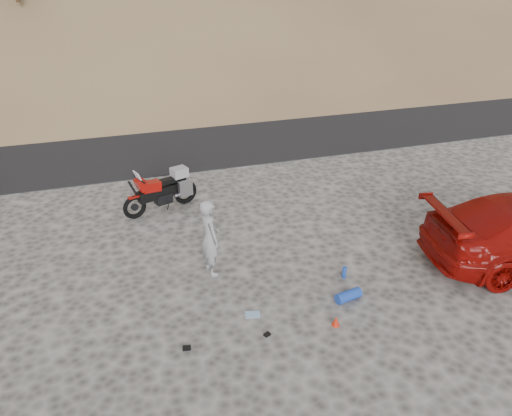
% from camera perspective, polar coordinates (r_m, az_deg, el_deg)
% --- Properties ---
extents(ground, '(140.00, 140.00, 0.00)m').
position_cam_1_polar(ground, '(10.21, -5.86, -8.09)').
color(ground, '#423F3D').
rests_on(ground, ground).
extents(road, '(120.00, 7.00, 0.05)m').
position_cam_1_polar(road, '(18.26, -11.91, 7.78)').
color(road, black).
rests_on(road, ground).
extents(motorcycle, '(1.98, 0.99, 1.22)m').
position_cam_1_polar(motorcycle, '(12.80, -10.49, 1.97)').
color(motorcycle, black).
rests_on(motorcycle, ground).
extents(man, '(0.49, 0.66, 1.64)m').
position_cam_1_polar(man, '(10.42, -5.11, -7.25)').
color(man, gray).
rests_on(man, ground).
extents(gear_blue_mat, '(0.54, 0.30, 0.21)m').
position_cam_1_polar(gear_blue_mat, '(9.71, 10.51, -9.82)').
color(gear_blue_mat, '#1C3FA8').
rests_on(gear_blue_mat, ground).
extents(gear_bottle, '(0.11, 0.11, 0.25)m').
position_cam_1_polar(gear_bottle, '(10.29, 10.06, -7.26)').
color(gear_bottle, '#1C3FA8').
rests_on(gear_bottle, ground).
extents(gear_funnel, '(0.17, 0.17, 0.18)m').
position_cam_1_polar(gear_funnel, '(9.10, 9.12, -12.65)').
color(gear_funnel, red).
rests_on(gear_funnel, ground).
extents(gear_glove_a, '(0.15, 0.12, 0.04)m').
position_cam_1_polar(gear_glove_a, '(8.67, -7.92, -15.56)').
color(gear_glove_a, black).
rests_on(gear_glove_a, ground).
extents(gear_glove_b, '(0.13, 0.12, 0.04)m').
position_cam_1_polar(gear_glove_b, '(8.84, 1.28, -14.25)').
color(gear_glove_b, black).
rests_on(gear_glove_b, ground).
extents(gear_blue_cloth, '(0.30, 0.25, 0.01)m').
position_cam_1_polar(gear_blue_cloth, '(9.27, -0.38, -12.08)').
color(gear_blue_cloth, '#80A7C6').
rests_on(gear_blue_cloth, ground).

